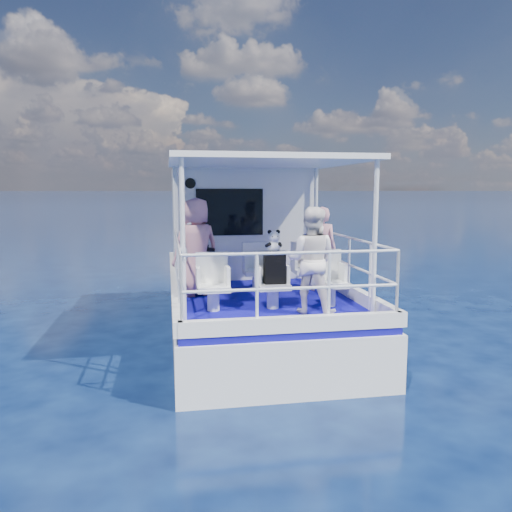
{
  "coord_description": "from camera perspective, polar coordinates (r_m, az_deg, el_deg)",
  "views": [
    {
      "loc": [
        -1.54,
        -8.33,
        2.68
      ],
      "look_at": [
        -0.13,
        -0.4,
        1.61
      ],
      "focal_mm": 35.0,
      "sensor_mm": 36.0,
      "label": 1
    }
  ],
  "objects": [
    {
      "name": "seat_port_fwd",
      "position": [
        8.71,
        -5.68,
        -2.98
      ],
      "size": [
        0.48,
        0.46,
        0.38
      ],
      "primitive_type": "cube",
      "color": "white",
      "rests_on": "deck"
    },
    {
      "name": "panda",
      "position": [
        7.44,
        2.04,
        1.69
      ],
      "size": [
        0.22,
        0.18,
        0.34
      ],
      "primitive_type": null,
      "color": "white",
      "rests_on": "backpack_center"
    },
    {
      "name": "canopy_posts",
      "position": [
        8.26,
        0.73,
        2.85
      ],
      "size": [
        2.77,
        2.97,
        2.2
      ],
      "color": "white",
      "rests_on": "deck"
    },
    {
      "name": "seat_stbd_fwd",
      "position": [
        9.02,
        5.81,
        -2.61
      ],
      "size": [
        0.48,
        0.46,
        0.38
      ],
      "primitive_type": "cube",
      "color": "white",
      "rests_on": "deck"
    },
    {
      "name": "deck",
      "position": [
        9.64,
        -0.68,
        -3.37
      ],
      "size": [
        2.9,
        6.9,
        0.1
      ],
      "primitive_type": "cube",
      "color": "#0D0877",
      "rests_on": "hull"
    },
    {
      "name": "passenger_stbd_aft",
      "position": [
        7.23,
        6.35,
        -0.51
      ],
      "size": [
        0.94,
        0.87,
        1.54
      ],
      "primitive_type": "imported",
      "rotation": [
        0.0,
        0.0,
        2.64
      ],
      "color": "white",
      "rests_on": "deck"
    },
    {
      "name": "backpack_port",
      "position": [
        8.58,
        -5.8,
        -0.47
      ],
      "size": [
        0.31,
        0.18,
        0.41
      ],
      "primitive_type": "cube",
      "color": "black",
      "rests_on": "seat_port_fwd"
    },
    {
      "name": "seat_center_fwd",
      "position": [
        8.82,
        0.17,
        -2.81
      ],
      "size": [
        0.48,
        0.46,
        0.38
      ],
      "primitive_type": "cube",
      "color": "white",
      "rests_on": "deck"
    },
    {
      "name": "seat_center_aft",
      "position": [
        7.57,
        1.93,
        -4.56
      ],
      "size": [
        0.48,
        0.46,
        0.38
      ],
      "primitive_type": "cube",
      "color": "white",
      "rests_on": "deck"
    },
    {
      "name": "railings",
      "position": [
        8.01,
        1.16,
        -1.61
      ],
      "size": [
        2.84,
        3.59,
        1.0
      ],
      "primitive_type": null,
      "color": "white",
      "rests_on": "deck"
    },
    {
      "name": "hull",
      "position": [
        9.83,
        -0.67,
        -8.23
      ],
      "size": [
        3.0,
        7.0,
        1.6
      ],
      "primitive_type": "cube",
      "color": "white",
      "rests_on": "ground"
    },
    {
      "name": "seat_stbd_aft",
      "position": [
        7.8,
        8.42,
        -4.27
      ],
      "size": [
        0.48,
        0.46,
        0.38
      ],
      "primitive_type": "cube",
      "color": "white",
      "rests_on": "deck"
    },
    {
      "name": "passenger_port_fwd",
      "position": [
        8.44,
        -6.84,
        1.02
      ],
      "size": [
        0.73,
        0.63,
        1.65
      ],
      "primitive_type": "imported",
      "rotation": [
        0.0,
        0.0,
        3.5
      ],
      "color": "pink",
      "rests_on": "deck"
    },
    {
      "name": "seat_port_aft",
      "position": [
        7.44,
        -4.9,
        -4.8
      ],
      "size": [
        0.48,
        0.46,
        0.38
      ],
      "primitive_type": "cube",
      "color": "white",
      "rests_on": "deck"
    },
    {
      "name": "cabin",
      "position": [
        10.77,
        -1.82,
        3.96
      ],
      "size": [
        2.85,
        2.0,
        2.2
      ],
      "primitive_type": "cube",
      "color": "white",
      "rests_on": "deck"
    },
    {
      "name": "canopy",
      "position": [
        8.29,
        0.68,
        10.76
      ],
      "size": [
        3.0,
        3.2,
        0.08
      ],
      "primitive_type": "cube",
      "color": "white",
      "rests_on": "cabin"
    },
    {
      "name": "passenger_stbd_fwd",
      "position": [
        8.86,
        7.44,
        0.8
      ],
      "size": [
        0.62,
        0.49,
        1.49
      ],
      "primitive_type": "imported",
      "rotation": [
        0.0,
        0.0,
        2.87
      ],
      "color": "pink",
      "rests_on": "deck"
    },
    {
      "name": "ground",
      "position": [
        8.89,
        0.4,
        -9.97
      ],
      "size": [
        2000.0,
        2000.0,
        0.0
      ],
      "primitive_type": "plane",
      "color": "#061233",
      "rests_on": "ground"
    },
    {
      "name": "backpack_center",
      "position": [
        7.48,
        2.13,
        -1.38
      ],
      "size": [
        0.31,
        0.18,
        0.47
      ],
      "primitive_type": "cube",
      "color": "black",
      "rests_on": "seat_center_aft"
    },
    {
      "name": "compact_camera",
      "position": [
        8.55,
        -5.79,
        1.09
      ],
      "size": [
        0.1,
        0.06,
        0.06
      ],
      "primitive_type": "cube",
      "color": "black",
      "rests_on": "backpack_port"
    }
  ]
}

